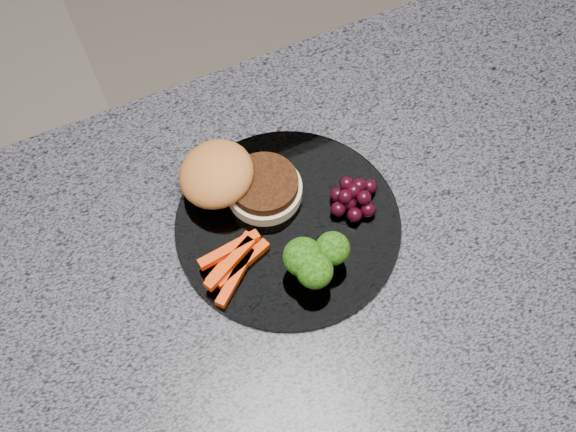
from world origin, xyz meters
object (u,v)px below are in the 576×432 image
(plate, at_px, (288,226))
(grape_bunch, at_px, (354,197))
(island_cabinet, at_px, (258,408))
(burger, at_px, (234,181))

(plate, xyz_separation_m, grape_bunch, (0.08, -0.01, 0.02))
(island_cabinet, height_order, plate, plate)
(island_cabinet, relative_size, plate, 4.62)
(burger, bearing_deg, grape_bunch, -19.04)
(island_cabinet, xyz_separation_m, plate, (0.08, 0.05, 0.47))
(burger, xyz_separation_m, grape_bunch, (0.12, -0.07, -0.01))
(island_cabinet, distance_m, plate, 0.48)
(island_cabinet, height_order, grape_bunch, grape_bunch)
(burger, relative_size, grape_bunch, 2.36)
(plate, height_order, grape_bunch, grape_bunch)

